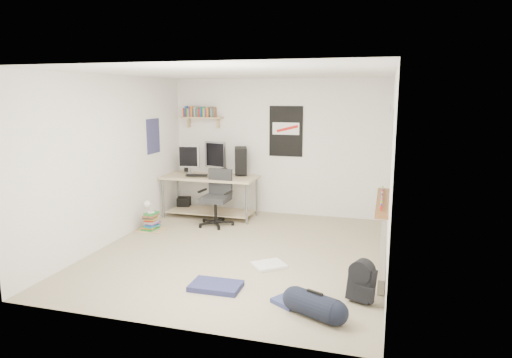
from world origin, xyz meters
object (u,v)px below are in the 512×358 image
(backpack, at_px, (361,284))
(book_stack, at_px, (151,221))
(office_chair, at_px, (215,197))
(desk, at_px, (210,197))
(duffel_bag, at_px, (315,304))

(backpack, relative_size, book_stack, 0.80)
(office_chair, height_order, backpack, office_chair)
(book_stack, bearing_deg, office_chair, 32.10)
(office_chair, distance_m, backpack, 3.47)
(desk, distance_m, office_chair, 0.59)
(backpack, bearing_deg, office_chair, 160.01)
(office_chair, height_order, duffel_bag, office_chair)
(desk, height_order, book_stack, desk)
(office_chair, distance_m, book_stack, 1.14)
(office_chair, distance_m, duffel_bag, 3.55)
(office_chair, relative_size, backpack, 2.71)
(desk, bearing_deg, duffel_bag, -67.71)
(desk, height_order, duffel_bag, desk)
(desk, distance_m, book_stack, 1.27)
(backpack, bearing_deg, book_stack, 175.57)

